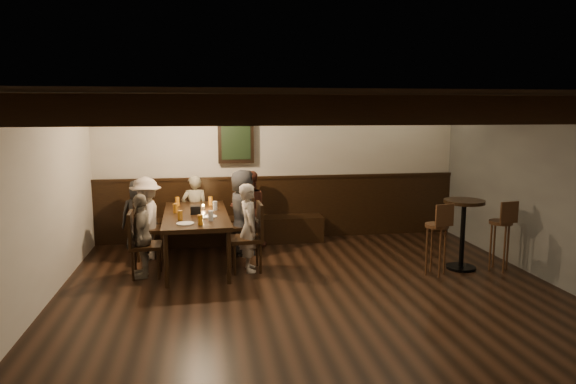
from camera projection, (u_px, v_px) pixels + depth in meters
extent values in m
plane|color=black|center=(323.00, 309.00, 6.01)|extent=(7.00, 7.00, 0.00)
plane|color=black|center=(326.00, 102.00, 5.63)|extent=(7.00, 7.00, 0.00)
plane|color=beige|center=(280.00, 172.00, 9.23)|extent=(6.50, 0.00, 6.50)
plane|color=beige|center=(19.00, 218.00, 5.31)|extent=(0.00, 7.00, 7.00)
cube|color=black|center=(281.00, 208.00, 9.29)|extent=(6.50, 0.08, 1.10)
cube|color=black|center=(238.00, 231.00, 8.97)|extent=(3.00, 0.45, 0.45)
cube|color=black|center=(236.00, 142.00, 8.92)|extent=(0.62, 0.12, 0.72)
cube|color=black|center=(236.00, 143.00, 8.86)|extent=(0.50, 0.02, 0.58)
cube|color=black|center=(447.00, 110.00, 2.81)|extent=(6.50, 0.10, 0.16)
cube|color=black|center=(377.00, 110.00, 3.95)|extent=(6.50, 0.10, 0.16)
cube|color=black|center=(339.00, 110.00, 5.08)|extent=(6.50, 0.10, 0.16)
cube|color=black|center=(315.00, 110.00, 6.21)|extent=(6.50, 0.10, 0.16)
cube|color=black|center=(298.00, 110.00, 7.34)|extent=(6.50, 0.10, 0.16)
cube|color=black|center=(286.00, 110.00, 8.47)|extent=(6.50, 0.10, 0.16)
sphere|color=#FFE099|center=(113.00, 118.00, 8.04)|extent=(0.07, 0.07, 0.07)
sphere|color=#FFE099|center=(201.00, 117.00, 8.26)|extent=(0.07, 0.07, 0.07)
sphere|color=#FFE099|center=(286.00, 117.00, 8.47)|extent=(0.07, 0.07, 0.07)
sphere|color=#FFE099|center=(366.00, 117.00, 8.68)|extent=(0.07, 0.07, 0.07)
sphere|color=#FFE099|center=(442.00, 117.00, 8.90)|extent=(0.07, 0.07, 0.07)
cube|color=black|center=(196.00, 216.00, 7.66)|extent=(1.01, 2.12, 0.06)
cylinder|color=black|center=(166.00, 261.00, 6.69)|extent=(0.06, 0.06, 0.72)
cylinder|color=black|center=(171.00, 228.00, 8.59)|extent=(0.06, 0.06, 0.72)
cylinder|color=black|center=(229.00, 258.00, 6.84)|extent=(0.06, 0.06, 0.72)
cylinder|color=black|center=(220.00, 226.00, 8.75)|extent=(0.06, 0.06, 0.72)
cube|color=black|center=(150.00, 229.00, 8.01)|extent=(0.46, 0.46, 0.05)
cube|color=black|center=(136.00, 213.00, 7.92)|extent=(0.06, 0.45, 0.49)
cube|color=black|center=(146.00, 246.00, 7.14)|extent=(0.44, 0.44, 0.05)
cube|color=black|center=(131.00, 228.00, 7.06)|extent=(0.05, 0.42, 0.46)
cube|color=black|center=(240.00, 227.00, 8.27)|extent=(0.45, 0.45, 0.05)
cube|color=black|center=(252.00, 210.00, 8.27)|extent=(0.06, 0.43, 0.47)
cube|color=black|center=(246.00, 239.00, 7.40)|extent=(0.47, 0.47, 0.05)
cube|color=black|center=(260.00, 220.00, 7.39)|extent=(0.06, 0.45, 0.50)
imported|color=#29292B|center=(139.00, 216.00, 8.38)|extent=(0.60, 0.40, 1.20)
imported|color=gray|center=(195.00, 211.00, 8.70)|extent=(0.46, 0.31, 1.23)
imported|color=brown|center=(249.00, 209.00, 8.71)|extent=(0.65, 0.51, 1.30)
imported|color=#AD9E92|center=(147.00, 218.00, 7.97)|extent=(0.51, 0.85, 1.29)
imported|color=gray|center=(142.00, 236.00, 7.10)|extent=(0.31, 0.70, 1.18)
imported|color=#252528|center=(243.00, 212.00, 8.24)|extent=(0.46, 0.68, 1.37)
imported|color=#B2A597|center=(249.00, 227.00, 7.38)|extent=(0.32, 0.48, 1.28)
cylinder|color=#BF7219|center=(177.00, 201.00, 8.27)|extent=(0.07, 0.07, 0.14)
cylinder|color=#BF7219|center=(211.00, 201.00, 8.32)|extent=(0.07, 0.07, 0.14)
cylinder|color=#BF7219|center=(175.00, 208.00, 7.68)|extent=(0.07, 0.07, 0.14)
cylinder|color=silver|center=(215.00, 206.00, 7.89)|extent=(0.07, 0.07, 0.14)
cylinder|color=#BF7219|center=(180.00, 215.00, 7.16)|extent=(0.07, 0.07, 0.14)
cylinder|color=silver|center=(211.00, 216.00, 7.14)|extent=(0.07, 0.07, 0.14)
cylinder|color=#BF7219|center=(200.00, 220.00, 6.87)|extent=(0.07, 0.07, 0.14)
cylinder|color=white|center=(185.00, 223.00, 6.94)|extent=(0.24, 0.24, 0.01)
cylinder|color=white|center=(209.00, 217.00, 7.39)|extent=(0.24, 0.24, 0.01)
cube|color=black|center=(196.00, 210.00, 7.59)|extent=(0.15, 0.10, 0.12)
cylinder|color=beige|center=(203.00, 208.00, 7.96)|extent=(0.05, 0.05, 0.05)
cylinder|color=black|center=(461.00, 267.00, 7.55)|extent=(0.42, 0.42, 0.04)
cylinder|color=black|center=(462.00, 235.00, 7.47)|extent=(0.07, 0.07, 0.96)
cylinder|color=black|center=(464.00, 202.00, 7.39)|extent=(0.58, 0.58, 0.05)
cylinder|color=#3C2713|center=(437.00, 225.00, 7.17)|extent=(0.33, 0.33, 0.05)
cube|color=#3C2713|center=(445.00, 215.00, 7.00)|extent=(0.29, 0.09, 0.31)
cylinder|color=#3C2713|center=(501.00, 222.00, 7.37)|extent=(0.33, 0.33, 0.05)
cube|color=#3C2713|center=(509.00, 212.00, 7.20)|extent=(0.29, 0.07, 0.31)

